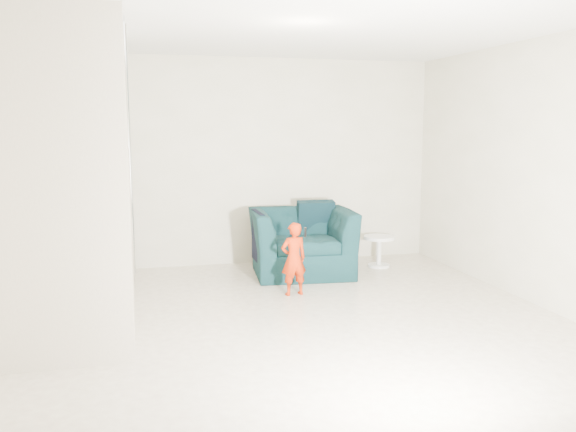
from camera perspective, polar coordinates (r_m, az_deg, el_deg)
The scene contains 12 objects.
floor at distance 5.66m, azimuth 1.53°, elevation -10.34°, with size 5.50×5.50×0.00m, color gray.
ceiling at distance 5.43m, azimuth 1.64°, elevation 17.75°, with size 5.50×5.50×0.00m, color silver.
back_wall at distance 8.05m, azimuth -3.75°, elevation 5.05°, with size 5.00×5.00×0.00m, color #ACA88C.
front_wall at distance 2.85m, azimuth 16.76°, elevation -1.39°, with size 5.00×5.00×0.00m, color #ACA88C.
right_wall at distance 6.52m, azimuth 23.30°, elevation 3.60°, with size 5.50×5.50×0.00m, color #ACA88C.
armchair at distance 7.54m, azimuth 1.31°, elevation -2.44°, with size 1.23×1.08×0.80m, color black.
toddler at distance 6.59m, azimuth 0.54°, elevation -4.04°, with size 0.29×0.19×0.80m, color #AB1305.
side_table at distance 8.02m, azimuth 8.52°, elevation -2.80°, with size 0.41×0.41×0.41m.
staircase at distance 5.80m, azimuth -19.39°, elevation -0.71°, with size 1.02×3.03×3.62m.
cushion at distance 7.89m, azimuth 2.55°, elevation -0.21°, with size 0.48×0.14×0.46m, color black.
throw at distance 7.32m, azimuth -2.82°, elevation -1.97°, with size 0.05×0.54×0.61m, color black.
phone at distance 6.54m, azimuth 1.64°, elevation -1.52°, with size 0.02×0.05×0.10m, color black.
Camera 1 is at (-1.46, -5.16, 1.82)m, focal length 38.00 mm.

